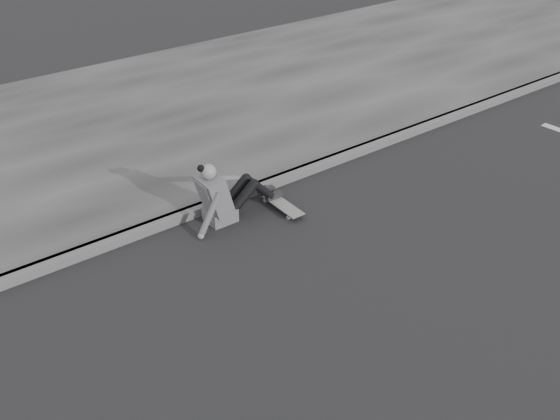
{
  "coord_description": "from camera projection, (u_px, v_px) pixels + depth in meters",
  "views": [
    {
      "loc": [
        -6.67,
        -3.63,
        4.48
      ],
      "look_at": [
        -2.94,
        1.38,
        0.5
      ],
      "focal_mm": 40.0,
      "sensor_mm": 36.0,
      "label": 1
    }
  ],
  "objects": [
    {
      "name": "skateboard",
      "position": [
        281.0,
        204.0,
        8.32
      ],
      "size": [
        0.2,
        0.78,
        0.09
      ],
      "color": "gray",
      "rests_on": "ground"
    },
    {
      "name": "curb",
      "position": [
        383.0,
        142.0,
        9.93
      ],
      "size": [
        24.0,
        0.16,
        0.12
      ],
      "primitive_type": "cube",
      "color": "#535353",
      "rests_on": "ground"
    },
    {
      "name": "ground",
      "position": [
        521.0,
        215.0,
        8.22
      ],
      "size": [
        80.0,
        80.0,
        0.0
      ],
      "primitive_type": "plane",
      "color": "black",
      "rests_on": "ground"
    },
    {
      "name": "sidewalk",
      "position": [
        272.0,
        86.0,
        11.98
      ],
      "size": [
        24.0,
        6.0,
        0.12
      ],
      "primitive_type": "cube",
      "color": "#393939",
      "rests_on": "ground"
    },
    {
      "name": "seated_woman",
      "position": [
        224.0,
        195.0,
        7.97
      ],
      "size": [
        1.38,
        0.46,
        0.88
      ],
      "color": "#555558",
      "rests_on": "ground"
    }
  ]
}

